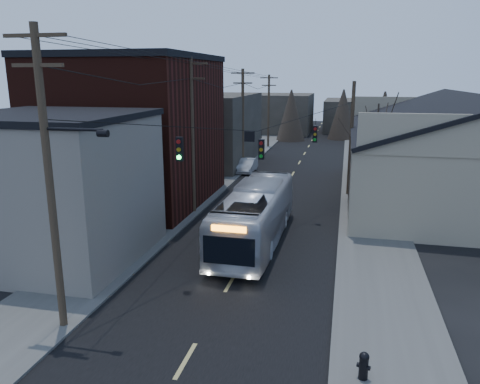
% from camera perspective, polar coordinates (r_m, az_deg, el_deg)
% --- Properties ---
extents(road_surface, '(9.00, 110.00, 0.02)m').
position_cam_1_polar(road_surface, '(41.71, 6.15, 1.66)').
color(road_surface, black).
rests_on(road_surface, ground).
extents(sidewalk_left, '(4.00, 110.00, 0.12)m').
position_cam_1_polar(sidewalk_left, '(42.91, -2.50, 2.14)').
color(sidewalk_left, '#474744').
rests_on(sidewalk_left, ground).
extents(sidewalk_right, '(4.00, 110.00, 0.12)m').
position_cam_1_polar(sidewalk_right, '(41.48, 15.10, 1.25)').
color(sidewalk_right, '#474744').
rests_on(sidewalk_right, ground).
extents(building_clapboard, '(8.00, 8.00, 7.00)m').
position_cam_1_polar(building_clapboard, '(24.38, -21.58, 0.27)').
color(building_clapboard, '#6F665C').
rests_on(building_clapboard, ground).
extents(building_brick, '(10.00, 12.00, 10.00)m').
position_cam_1_polar(building_brick, '(34.04, -12.84, 7.12)').
color(building_brick, black).
rests_on(building_brick, ground).
extents(building_left_far, '(9.00, 14.00, 7.00)m').
position_cam_1_polar(building_left_far, '(48.88, -4.11, 7.66)').
color(building_left_far, '#302C26').
rests_on(building_left_far, ground).
extents(warehouse, '(16.16, 20.60, 7.73)m').
position_cam_1_polar(warehouse, '(36.98, 25.73, 3.00)').
color(warehouse, gray).
rests_on(warehouse, ground).
extents(building_far_left, '(10.00, 12.00, 6.00)m').
position_cam_1_polar(building_far_left, '(76.46, 4.85, 9.56)').
color(building_far_left, '#302C26').
rests_on(building_far_left, ground).
extents(building_far_right, '(12.00, 14.00, 5.00)m').
position_cam_1_polar(building_far_right, '(80.78, 14.64, 9.04)').
color(building_far_right, '#302C26').
rests_on(building_far_right, ground).
extents(bare_tree, '(0.40, 0.40, 7.20)m').
position_cam_1_polar(bare_tree, '(31.00, 16.11, 3.66)').
color(bare_tree, black).
rests_on(bare_tree, ground).
extents(utility_lines, '(11.24, 45.28, 10.50)m').
position_cam_1_polar(utility_lines, '(35.70, 0.21, 7.70)').
color(utility_lines, '#382B1E').
rests_on(utility_lines, ground).
extents(bus, '(2.76, 11.29, 3.14)m').
position_cam_1_polar(bus, '(25.20, 1.85, -2.86)').
color(bus, '#AFB2BB').
rests_on(bus, ground).
extents(parked_car, '(1.38, 3.92, 1.29)m').
position_cam_1_polar(parked_car, '(44.08, 0.90, 3.25)').
color(parked_car, '#B3B6BB').
rests_on(parked_car, ground).
extents(fire_hydrant, '(0.43, 0.30, 0.87)m').
position_cam_1_polar(fire_hydrant, '(15.16, 14.85, -19.67)').
color(fire_hydrant, black).
rests_on(fire_hydrant, sidewalk_right).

